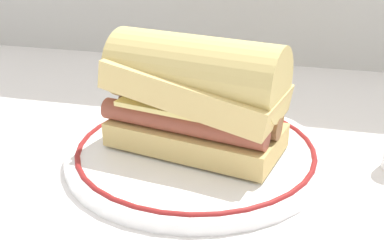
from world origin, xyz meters
The scene contains 3 objects.
ground_plane centered at (0.00, 0.00, 0.00)m, with size 1.50×1.50×0.00m, color white.
plate centered at (0.00, 0.03, 0.01)m, with size 0.29×0.29×0.01m.
sausage_sandwich centered at (0.00, 0.03, 0.08)m, with size 0.20×0.13×0.12m.
Camera 1 is at (0.11, -0.44, 0.26)m, focal length 45.30 mm.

